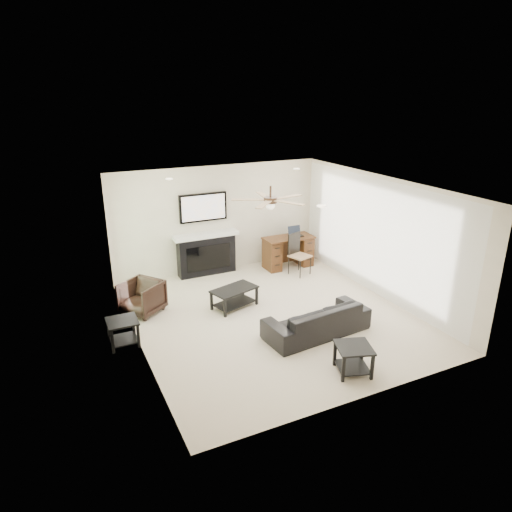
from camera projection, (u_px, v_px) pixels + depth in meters
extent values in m
plane|color=beige|center=(272.00, 316.00, 8.74)|extent=(5.50, 5.50, 0.00)
cube|color=white|center=(273.00, 187.00, 7.89)|extent=(5.00, 5.50, 0.04)
cube|color=beige|center=(218.00, 219.00, 10.64)|extent=(5.00, 0.04, 2.50)
cube|color=beige|center=(369.00, 319.00, 5.98)|extent=(5.00, 0.04, 2.50)
cube|color=beige|center=(134.00, 278.00, 7.30)|extent=(0.04, 5.50, 2.50)
cube|color=beige|center=(381.00, 237.00, 9.33)|extent=(0.04, 5.50, 2.50)
cube|color=silver|center=(375.00, 237.00, 9.40)|extent=(0.04, 5.10, 2.40)
cube|color=#93BC89|center=(120.00, 259.00, 8.69)|extent=(0.04, 1.80, 2.10)
cylinder|color=#382619|center=(270.00, 200.00, 8.06)|extent=(1.40, 1.40, 0.30)
imported|color=black|center=(317.00, 319.00, 8.02)|extent=(1.97, 0.92, 0.56)
imported|color=black|center=(142.00, 297.00, 8.78)|extent=(0.98, 0.98, 0.65)
cube|color=black|center=(234.00, 298.00, 9.04)|extent=(1.01, 0.74, 0.40)
cube|color=black|center=(353.00, 359.00, 6.92)|extent=(0.66, 0.66, 0.45)
cube|color=black|center=(123.00, 332.00, 7.70)|extent=(0.50, 0.50, 0.45)
cube|color=black|center=(206.00, 235.00, 10.45)|extent=(1.52, 0.34, 1.91)
cube|color=#371D0D|center=(288.00, 252.00, 11.09)|extent=(1.22, 0.56, 0.76)
cube|color=black|center=(300.00, 255.00, 10.59)|extent=(0.54, 0.55, 0.97)
cube|color=black|center=(296.00, 232.00, 10.99)|extent=(0.33, 0.24, 0.23)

